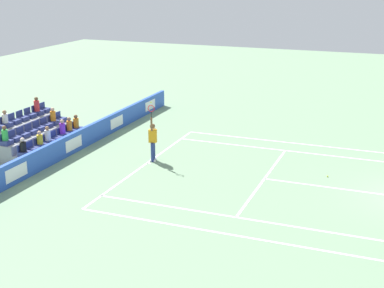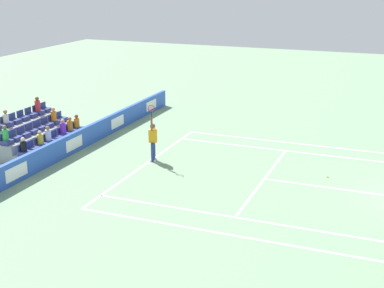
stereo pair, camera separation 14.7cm
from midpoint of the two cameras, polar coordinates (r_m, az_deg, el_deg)
line_baseline at (r=25.47m, az=-4.45°, el=-1.95°), size 10.97×0.10×0.01m
line_service at (r=23.71m, az=7.60°, el=-3.56°), size 8.23×0.10×0.01m
line_centre_service at (r=23.22m, az=15.29°, el=-4.51°), size 0.10×6.40×0.01m
line_singles_sideline_left at (r=19.93m, az=5.92°, el=-7.69°), size 0.10×11.89×0.01m
line_singles_sideline_right at (r=27.42m, az=10.65°, el=-0.79°), size 0.10×11.89×0.01m
line_doubles_sideline_left at (r=18.74m, az=4.75°, el=-9.36°), size 0.10×11.89×0.01m
line_doubles_sideline_right at (r=28.70m, az=11.19°, el=0.01°), size 0.10×11.89×0.01m
line_centre_mark at (r=25.43m, az=-4.25°, el=-1.98°), size 0.10×0.20×0.01m
sponsor_barrier at (r=27.23m, az=-12.01°, el=0.08°), size 21.29×0.22×0.99m
tennis_player at (r=25.45m, az=-3.86°, el=0.38°), size 0.54×0.41×2.85m
stadium_stand at (r=28.51m, az=-15.88°, el=0.71°), size 4.96×2.85×2.21m
loose_tennis_ball at (r=24.38m, az=13.88°, el=-3.26°), size 0.07×0.07×0.07m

